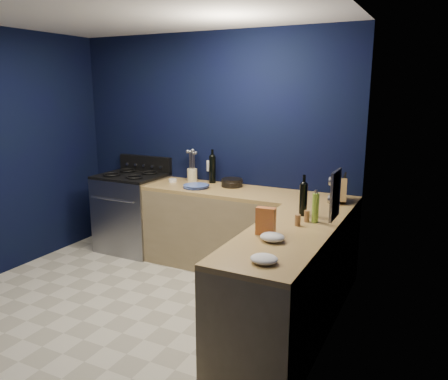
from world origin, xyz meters
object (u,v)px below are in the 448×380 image
Objects in this scene: crouton_bag at (266,221)px; utensil_crock at (192,175)px; plate_stack at (196,186)px; gas_range at (133,213)px; knife_block at (340,191)px.

utensil_crock is at bearing 131.14° from crouton_bag.
plate_stack is 1.72m from crouton_bag.
utensil_crock reaches higher than plate_stack.
plate_stack reaches higher than gas_range.
crouton_bag is (2.23, -1.23, 0.55)m from gas_range.
knife_block is (2.52, 0.01, 0.55)m from gas_range.
utensil_crock is at bearing 16.44° from gas_range.
utensil_crock is at bearing 126.70° from plate_stack.
gas_range is 2.58m from knife_block.
gas_range is at bearing -163.56° from utensil_crock.
gas_range is 2.61m from crouton_bag.
utensil_crock is 2.08m from crouton_bag.
plate_stack is 0.38m from utensil_crock.
knife_block reaches higher than utensil_crock.
utensil_crock is at bearing 161.44° from knife_block.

